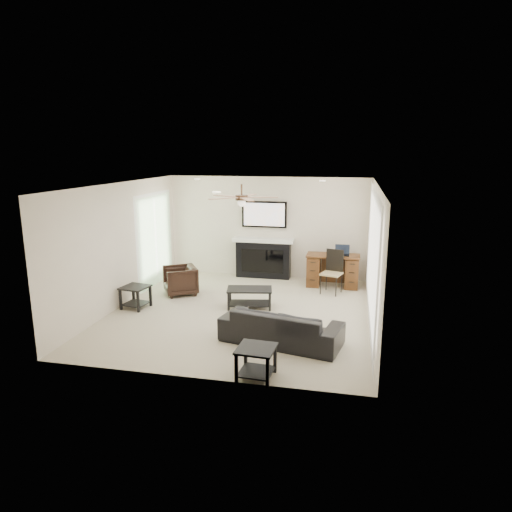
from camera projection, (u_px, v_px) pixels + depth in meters
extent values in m
plane|color=#BEB299|center=(241.00, 312.00, 9.02)|extent=(5.50, 5.50, 0.00)
cube|color=white|center=(240.00, 185.00, 8.46)|extent=(5.00, 5.50, 0.04)
cube|color=beige|center=(267.00, 227.00, 11.36)|extent=(5.00, 0.04, 2.50)
cube|color=beige|center=(191.00, 293.00, 6.12)|extent=(5.00, 0.04, 2.50)
cube|color=beige|center=(121.00, 245.00, 9.25)|extent=(0.04, 5.50, 2.50)
cube|color=beige|center=(375.00, 256.00, 8.23)|extent=(0.04, 5.50, 2.50)
cube|color=white|center=(372.00, 256.00, 8.34)|extent=(0.04, 5.10, 2.40)
cube|color=#93BC89|center=(156.00, 240.00, 10.77)|extent=(0.04, 1.80, 2.10)
cylinder|color=#382619|center=(242.00, 197.00, 8.61)|extent=(1.40, 1.40, 0.30)
imported|color=black|center=(281.00, 326.00, 7.51)|extent=(2.10, 1.17, 0.58)
imported|color=black|center=(180.00, 280.00, 10.08)|extent=(0.94, 0.94, 0.63)
cube|color=black|center=(250.00, 298.00, 9.23)|extent=(0.98, 0.66, 0.40)
cube|color=black|center=(256.00, 363.00, 6.36)|extent=(0.55, 0.55, 0.45)
cube|color=black|center=(136.00, 297.00, 9.21)|extent=(0.58, 0.58, 0.45)
cube|color=black|center=(263.00, 240.00, 11.28)|extent=(1.52, 0.34, 1.91)
cube|color=#3F240F|center=(333.00, 271.00, 10.65)|extent=(1.22, 0.56, 0.76)
cube|color=black|center=(332.00, 272.00, 10.10)|extent=(0.53, 0.54, 0.97)
cube|color=black|center=(342.00, 251.00, 10.48)|extent=(0.33, 0.24, 0.23)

